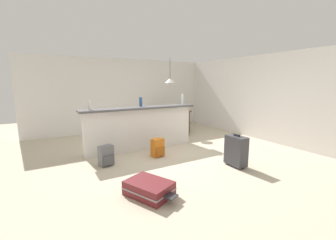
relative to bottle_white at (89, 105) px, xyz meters
The scene contains 15 objects.
ground_plane 2.18m from the bottle_white, 19.67° to the right, with size 13.00×13.00×0.05m, color beige.
wall_back 2.98m from the bottle_white, 55.19° to the left, with size 6.60×0.10×2.50m, color silver.
wall_right 4.76m from the bottle_white, ahead, with size 0.10×6.00×2.50m, color silver.
partition_half_wall 1.39m from the bottle_white, ahead, with size 2.80×0.20×1.05m, color silver.
bar_countertop 1.22m from the bottle_white, ahead, with size 2.96×0.40×0.05m, color #4C4C51.
bottle_white is the anchor object (origin of this frame).
bottle_blue 1.25m from the bottle_white, ahead, with size 0.08×0.08×0.24m, color #284C89.
bottle_clear 2.50m from the bottle_white, ahead, with size 0.06×0.06×0.28m, color silver.
dining_table 3.26m from the bottle_white, 24.02° to the left, with size 1.10×0.80×0.74m.
dining_chair_near_partition 3.10m from the bottle_white, 14.44° to the left, with size 0.40×0.40×0.93m.
pendant_lamp 3.23m from the bottle_white, 25.14° to the left, with size 0.34×0.34×0.86m.
suitcase_flat_maroon 2.55m from the bottle_white, 79.99° to the right, with size 0.74×0.89×0.22m.
backpack_grey 1.24m from the bottle_white, 78.78° to the right, with size 0.32×0.30×0.42m.
backpack_orange 1.82m from the bottle_white, 29.69° to the right, with size 0.30×0.28×0.42m.
suitcase_upright_charcoal 3.32m from the bottle_white, 40.47° to the right, with size 0.24×0.44×0.67m.
Camera 1 is at (-2.58, -4.50, 1.70)m, focal length 23.34 mm.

